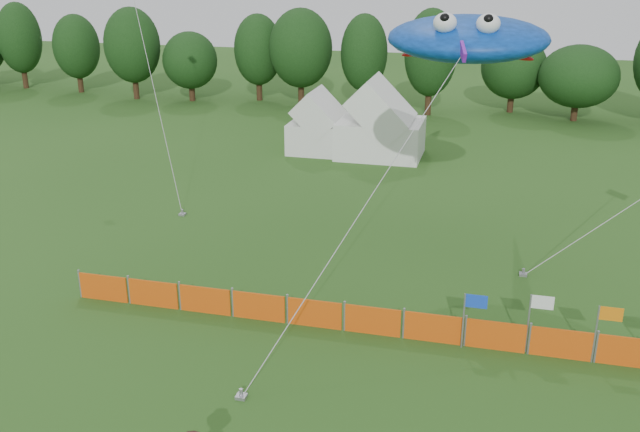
% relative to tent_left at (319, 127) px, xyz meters
% --- Properties ---
extents(treeline, '(104.57, 8.78, 8.36)m').
position_rel_tent_left_xyz_m(treeline, '(8.15, 13.72, 2.58)').
color(treeline, '#382314').
rests_on(treeline, ground).
extents(tent_left, '(3.59, 3.59, 3.17)m').
position_rel_tent_left_xyz_m(tent_left, '(0.00, 0.00, 0.00)').
color(tent_left, silver).
rests_on(tent_left, ground).
extents(tent_right, '(5.26, 4.21, 3.71)m').
position_rel_tent_left_xyz_m(tent_right, '(4.00, -0.15, 0.28)').
color(tent_right, white).
rests_on(tent_right, ground).
extents(barrier_fence, '(21.90, 0.06, 1.00)m').
position_rel_tent_left_xyz_m(barrier_fence, '(7.58, -22.22, -1.10)').
color(barrier_fence, '#D34B0B').
rests_on(barrier_fence, ground).
extents(flag_row, '(6.73, 0.35, 2.03)m').
position_rel_tent_left_xyz_m(flag_row, '(13.72, -22.29, -0.25)').
color(flag_row, gray).
rests_on(flag_row, ground).
extents(stingray_kite, '(8.46, 21.09, 10.02)m').
position_rel_tent_left_xyz_m(stingray_kite, '(9.67, -13.72, 7.27)').
color(stingray_kite, blue).
rests_on(stingray_kite, ground).
extents(small_kite_dark, '(7.11, 8.47, 13.09)m').
position_rel_tent_left_xyz_m(small_kite_dark, '(-7.08, -8.68, 5.42)').
color(small_kite_dark, black).
rests_on(small_kite_dark, ground).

